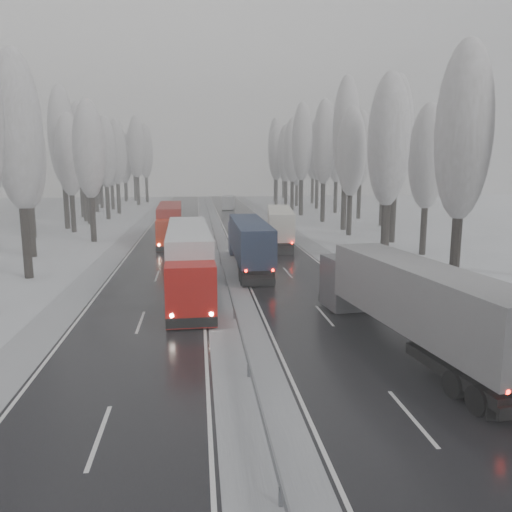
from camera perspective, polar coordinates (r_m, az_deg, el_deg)
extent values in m
plane|color=silver|center=(17.60, 0.58, -18.95)|extent=(260.00, 260.00, 0.00)
cube|color=black|center=(46.61, 2.31, -0.39)|extent=(7.50, 200.00, 0.03)
cube|color=black|center=(46.16, -10.67, -0.66)|extent=(7.50, 200.00, 0.03)
cube|color=#ACAFB4|center=(46.09, -4.15, -0.52)|extent=(3.00, 200.00, 0.04)
cube|color=#ACAFB4|center=(47.63, 8.20, -0.25)|extent=(2.40, 200.00, 0.04)
cube|color=#ACAFB4|center=(46.78, -16.73, -0.77)|extent=(2.40, 200.00, 0.04)
cube|color=slate|center=(45.98, -4.16, 0.19)|extent=(0.06, 200.00, 0.32)
cube|color=slate|center=(14.10, 2.86, -25.74)|extent=(0.12, 0.12, 0.60)
cube|color=slate|center=(44.07, -4.04, -0.64)|extent=(0.12, 0.12, 0.60)
cube|color=slate|center=(75.72, -5.19, 3.89)|extent=(0.12, 0.12, 0.60)
cylinder|color=black|center=(35.75, 21.79, 0.18)|extent=(0.68, 0.68, 5.60)
ellipsoid|color=gray|center=(35.35, 22.67, 13.06)|extent=(3.60, 3.60, 11.45)
cylinder|color=black|center=(45.74, 14.47, 2.64)|extent=(0.68, 0.68, 5.62)
ellipsoid|color=gray|center=(45.43, 14.93, 12.73)|extent=(3.60, 3.60, 11.48)
cylinder|color=black|center=(51.60, 18.59, 2.88)|extent=(0.64, 0.64, 4.94)
ellipsoid|color=gray|center=(51.24, 19.04, 10.72)|extent=(3.60, 3.60, 10.09)
cylinder|color=black|center=(54.50, 14.74, 3.64)|extent=(0.66, 0.66, 5.32)
ellipsoid|color=gray|center=(54.21, 15.11, 11.65)|extent=(3.60, 3.60, 10.88)
cylinder|color=black|center=(58.97, 15.37, 4.57)|extent=(0.72, 0.72, 6.31)
ellipsoid|color=gray|center=(58.83, 15.79, 13.34)|extent=(3.60, 3.60, 12.90)
cylinder|color=black|center=(64.01, 10.61, 4.75)|extent=(0.67, 0.67, 5.38)
ellipsoid|color=gray|center=(63.76, 10.84, 11.64)|extent=(3.60, 3.60, 10.98)
cylinder|color=black|center=(69.88, 14.57, 4.72)|extent=(0.62, 0.62, 4.59)
ellipsoid|color=gray|center=(69.60, 14.82, 10.11)|extent=(3.60, 3.60, 9.39)
cylinder|color=black|center=(69.37, 10.00, 5.83)|extent=(0.76, 0.76, 6.95)
ellipsoid|color=gray|center=(69.35, 10.26, 14.03)|extent=(3.60, 3.60, 14.19)
cylinder|color=black|center=(75.38, 14.19, 5.88)|extent=(0.74, 0.74, 6.59)
ellipsoid|color=gray|center=(75.31, 14.51, 13.03)|extent=(3.60, 3.60, 13.46)
cylinder|color=black|center=(79.15, 7.64, 6.21)|extent=(0.72, 0.72, 6.37)
ellipsoid|color=gray|center=(79.06, 7.80, 12.80)|extent=(3.60, 3.60, 13.01)
cylinder|color=black|center=(85.00, 11.67, 6.22)|extent=(0.70, 0.70, 5.97)
ellipsoid|color=gray|center=(84.87, 11.88, 11.98)|extent=(3.60, 3.60, 12.20)
cylinder|color=black|center=(89.25, 5.18, 6.79)|extent=(0.74, 0.74, 6.65)
ellipsoid|color=gray|center=(89.20, 5.28, 12.89)|extent=(3.60, 3.60, 13.59)
cylinder|color=black|center=(94.90, 9.06, 6.75)|extent=(0.71, 0.71, 6.14)
ellipsoid|color=gray|center=(94.80, 9.22, 12.05)|extent=(3.60, 3.60, 12.54)
cylinder|color=black|center=(98.86, 4.14, 6.96)|extent=(0.71, 0.71, 6.05)
ellipsoid|color=gray|center=(98.75, 4.20, 11.98)|extent=(3.60, 3.60, 12.37)
cylinder|color=black|center=(104.01, 6.95, 7.14)|extent=(0.72, 0.72, 6.30)
ellipsoid|color=gray|center=(103.93, 7.06, 12.10)|extent=(3.60, 3.60, 12.87)
cylinder|color=black|center=(106.25, 3.41, 7.14)|extent=(0.70, 0.70, 5.88)
ellipsoid|color=gray|center=(106.13, 3.46, 11.67)|extent=(3.60, 3.60, 12.00)
cylinder|color=black|center=(110.78, 4.65, 6.99)|extent=(0.64, 0.64, 4.86)
ellipsoid|color=gray|center=(110.62, 4.70, 10.58)|extent=(3.60, 3.60, 9.92)
cylinder|color=black|center=(113.09, 2.32, 7.36)|extent=(0.70, 0.70, 5.98)
ellipsoid|color=gray|center=(113.00, 2.36, 11.69)|extent=(3.60, 3.60, 12.21)
cylinder|color=black|center=(118.78, 6.45, 7.49)|extent=(0.71, 0.71, 6.19)
ellipsoid|color=gray|center=(118.70, 6.54, 11.76)|extent=(3.60, 3.60, 12.64)
cylinder|color=black|center=(122.99, 2.21, 7.80)|extent=(0.75, 0.75, 6.86)
ellipsoid|color=gray|center=(122.97, 2.24, 12.36)|extent=(3.60, 3.60, 14.01)
cylinder|color=black|center=(128.20, 5.04, 7.57)|extent=(0.68, 0.68, 5.55)
ellipsoid|color=gray|center=(128.09, 5.09, 11.11)|extent=(3.60, 3.60, 11.33)
cylinder|color=black|center=(133.70, 2.22, 7.82)|extent=(0.71, 0.71, 6.09)
ellipsoid|color=gray|center=(133.62, 2.25, 11.56)|extent=(3.60, 3.60, 12.45)
cylinder|color=black|center=(138.11, 3.13, 7.77)|extent=(0.67, 0.67, 5.49)
ellipsoid|color=gray|center=(138.00, 3.16, 11.02)|extent=(3.60, 3.60, 11.21)
cylinder|color=black|center=(42.31, -24.77, 1.58)|extent=(0.69, 0.69, 5.83)
ellipsoid|color=gray|center=(42.02, -25.64, 12.88)|extent=(3.60, 3.60, 11.92)
cylinder|color=black|center=(52.26, -24.26, 2.64)|extent=(0.65, 0.65, 5.03)
ellipsoid|color=gray|center=(51.92, -24.85, 10.52)|extent=(3.60, 3.60, 10.28)
cylinder|color=black|center=(60.46, -18.15, 4.14)|extent=(0.67, 0.67, 5.44)
ellipsoid|color=gray|center=(60.21, -18.57, 11.50)|extent=(3.60, 3.60, 11.11)
cylinder|color=black|center=(66.29, -24.21, 4.37)|extent=(0.69, 0.69, 5.72)
ellipsoid|color=gray|center=(66.09, -24.74, 11.43)|extent=(3.60, 3.60, 11.69)
cylinder|color=black|center=(70.14, -20.19, 4.70)|extent=(0.66, 0.66, 5.23)
ellipsoid|color=gray|center=(69.90, -20.57, 10.80)|extent=(3.60, 3.60, 10.68)
cylinder|color=black|center=(74.39, -20.86, 5.47)|extent=(0.74, 0.74, 6.60)
ellipsoid|color=gray|center=(74.32, -21.33, 12.73)|extent=(3.60, 3.60, 13.49)
cylinder|color=black|center=(79.49, -18.52, 5.35)|extent=(0.65, 0.65, 5.16)
ellipsoid|color=gray|center=(79.28, -18.83, 10.67)|extent=(3.60, 3.60, 10.54)
cylinder|color=black|center=(83.66, -18.92, 5.76)|extent=(0.69, 0.69, 5.79)
ellipsoid|color=gray|center=(83.51, -19.25, 11.43)|extent=(3.60, 3.60, 11.84)
cylinder|color=black|center=(85.81, -16.59, 5.94)|extent=(0.68, 0.68, 5.64)
ellipsoid|color=gray|center=(85.65, -16.87, 11.32)|extent=(3.60, 3.60, 11.53)
cylinder|color=black|center=(90.63, -19.21, 6.29)|extent=(0.73, 0.73, 6.56)
ellipsoid|color=gray|center=(90.57, -19.57, 12.21)|extent=(3.60, 3.60, 13.40)
cylinder|color=black|center=(95.69, -15.43, 6.44)|extent=(0.69, 0.69, 5.79)
ellipsoid|color=gray|center=(95.56, -15.66, 11.39)|extent=(3.60, 3.60, 11.84)
cylinder|color=black|center=(100.41, -17.80, 6.72)|extent=(0.74, 0.74, 6.65)
ellipsoid|color=gray|center=(100.37, -18.10, 12.13)|extent=(3.60, 3.60, 13.58)
cylinder|color=black|center=(105.33, -16.07, 6.53)|extent=(0.65, 0.65, 5.12)
ellipsoid|color=gray|center=(105.17, -16.27, 10.51)|extent=(3.60, 3.60, 10.46)
cylinder|color=black|center=(109.74, -17.24, 6.79)|extent=(0.69, 0.69, 5.84)
ellipsoid|color=gray|center=(109.63, -17.48, 11.14)|extent=(3.60, 3.60, 11.92)
cylinder|color=black|center=(115.44, -13.33, 7.33)|extent=(0.74, 0.74, 6.67)
ellipsoid|color=gray|center=(115.40, -13.53, 12.06)|extent=(3.60, 3.60, 13.63)
cylinder|color=black|center=(120.76, -17.45, 7.17)|extent=(0.72, 0.72, 6.31)
ellipsoid|color=gray|center=(120.69, -17.68, 11.44)|extent=(3.60, 3.60, 12.88)
cylinder|color=black|center=(124.67, -12.37, 7.47)|extent=(0.72, 0.72, 6.29)
ellipsoid|color=gray|center=(124.60, -12.53, 11.60)|extent=(3.60, 3.60, 12.84)
cylinder|color=black|center=(129.33, -14.68, 7.15)|extent=(0.64, 0.64, 4.86)
ellipsoid|color=gray|center=(129.19, -14.82, 10.22)|extent=(3.60, 3.60, 9.92)
cylinder|color=black|center=(131.59, -13.63, 7.63)|extent=(0.74, 0.74, 6.63)
ellipsoid|color=gray|center=(131.55, -13.81, 11.75)|extent=(3.60, 3.60, 13.54)
cylinder|color=black|center=(135.92, -14.59, 7.48)|extent=(0.69, 0.69, 5.79)
ellipsoid|color=gray|center=(135.83, -14.75, 10.96)|extent=(3.60, 3.60, 11.82)
cube|color=#4B4C50|center=(30.80, 10.28, -2.87)|extent=(2.90, 2.99, 3.08)
cube|color=black|center=(31.79, 9.37, -1.11)|extent=(2.36, 0.41, 1.03)
cube|color=black|center=(32.32, 9.19, -4.47)|extent=(2.57, 0.49, 0.51)
cube|color=slate|center=(23.71, 18.41, -4.49)|extent=(4.36, 13.58, 2.88)
cube|color=black|center=(21.47, 23.51, -11.99)|extent=(2.99, 5.90, 0.46)
cylinder|color=black|center=(29.93, 8.97, -5.51)|extent=(0.50, 1.11, 1.07)
cylinder|color=black|center=(30.82, 12.68, -5.17)|extent=(0.50, 1.11, 1.07)
cylinder|color=black|center=(20.64, 21.74, -13.48)|extent=(0.50, 1.11, 1.07)
cylinder|color=black|center=(21.92, 26.42, -12.43)|extent=(0.50, 1.11, 1.07)
cylinder|color=black|center=(19.69, 24.08, -14.84)|extent=(0.50, 1.11, 1.07)
sphere|color=#FF0C05|center=(18.48, 27.20, -13.87)|extent=(0.21, 0.21, 0.21)
sphere|color=white|center=(31.88, 7.58, -3.87)|extent=(0.23, 0.23, 0.23)
sphere|color=white|center=(32.64, 10.77, -3.63)|extent=(0.23, 0.23, 0.23)
cube|color=navy|center=(49.16, -1.64, 2.12)|extent=(2.53, 2.63, 3.03)
cube|color=black|center=(50.31, -1.77, 3.12)|extent=(2.32, 0.11, 1.01)
cube|color=black|center=(50.68, -1.77, 0.98)|extent=(2.52, 0.16, 0.50)
cube|color=#121C33|center=(41.25, -0.71, 2.05)|extent=(2.61, 13.12, 2.82)
cube|color=black|center=(35.19, 0.39, -2.97)|extent=(2.32, 0.13, 0.45)
cube|color=black|center=(38.04, -0.15, -1.66)|extent=(2.23, 5.55, 0.45)
cube|color=black|center=(35.78, 0.28, -3.08)|extent=(2.32, 0.07, 0.61)
cylinder|color=black|center=(48.46, -2.80, 0.63)|extent=(0.36, 1.05, 1.05)
cylinder|color=black|center=(48.64, -0.31, 0.68)|extent=(0.36, 1.05, 1.05)
cylinder|color=black|center=(37.59, -1.69, -2.16)|extent=(0.36, 1.05, 1.05)
cylinder|color=black|center=(37.82, 1.51, -2.09)|extent=(0.36, 1.05, 1.05)
cylinder|color=black|center=(36.32, -1.51, -2.61)|extent=(0.36, 1.05, 1.05)
cylinder|color=black|center=(36.56, 1.80, -2.52)|extent=(0.36, 1.05, 1.05)
sphere|color=#FF0C05|center=(34.85, -1.16, -1.74)|extent=(0.20, 0.20, 0.20)
sphere|color=#FF0C05|center=(35.08, 1.96, -1.67)|extent=(0.20, 0.20, 0.20)
sphere|color=white|center=(50.58, -2.86, 1.41)|extent=(0.22, 0.22, 0.22)
sphere|color=white|center=(50.73, -0.70, 1.45)|extent=(0.22, 0.22, 0.22)
cube|color=beige|center=(62.08, 2.49, 3.76)|extent=(2.76, 2.85, 2.95)
cube|color=black|center=(63.22, 2.46, 4.51)|extent=(2.25, 0.39, 0.98)
cube|color=black|center=(63.53, 2.44, 2.84)|extent=(2.46, 0.46, 0.49)
cube|color=beige|center=(54.35, 2.75, 3.94)|extent=(4.12, 12.99, 2.75)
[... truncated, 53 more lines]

